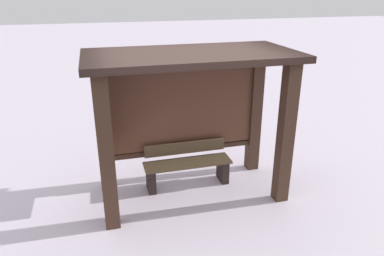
% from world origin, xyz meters
% --- Properties ---
extents(ground_plane, '(60.00, 60.00, 0.00)m').
position_xyz_m(ground_plane, '(0.00, 0.00, 0.00)').
color(ground_plane, white).
extents(bus_shelter, '(3.01, 1.51, 2.27)m').
position_xyz_m(bus_shelter, '(-0.08, 0.15, 1.59)').
color(bus_shelter, '#3F291D').
rests_on(bus_shelter, ground).
extents(bench_left_inside, '(1.44, 0.38, 0.72)m').
position_xyz_m(bench_left_inside, '(0.00, 0.27, 0.34)').
color(bench_left_inside, '#4F3E2A').
rests_on(bench_left_inside, ground).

